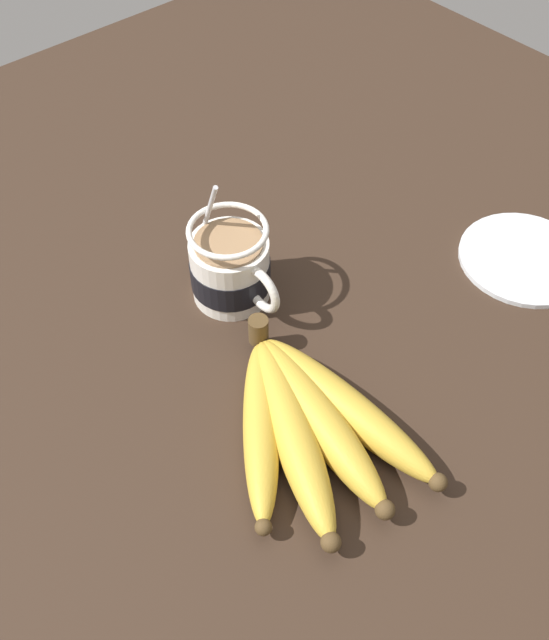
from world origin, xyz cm
name	(u,v)px	position (x,y,z in cm)	size (l,w,h in cm)	color
table	(284,349)	(0.00, 0.00, 1.58)	(132.89, 132.89, 3.16)	#332319
coffee_mug	(230,268)	(-8.35, -0.06, 7.06)	(13.99, 8.40, 13.62)	white
banana_bunch	(308,421)	(9.55, -5.57, 5.00)	(23.95, 16.75, 4.17)	#4C381E
small_plate	(525,258)	(9.15, 27.77, 3.46)	(14.57, 14.57, 0.60)	silver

